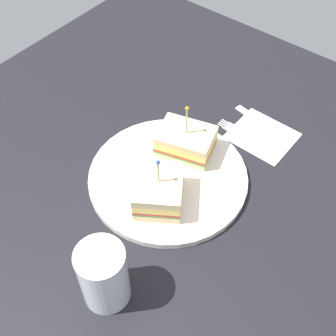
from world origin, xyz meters
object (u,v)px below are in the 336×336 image
(plate, at_px, (168,177))
(napkin, at_px, (262,136))
(drink_glass, at_px, (104,278))
(knife, at_px, (257,120))
(sandwich_half_front, at_px, (186,141))
(sandwich_half_back, at_px, (159,191))
(fork, at_px, (238,132))

(plate, relative_size, napkin, 2.41)
(drink_glass, relative_size, knife, 0.93)
(plate, relative_size, sandwich_half_front, 2.45)
(plate, height_order, sandwich_half_front, sandwich_half_front)
(sandwich_half_back, xyz_separation_m, knife, (-0.28, 0.02, -0.04))
(plate, height_order, sandwich_half_back, sandwich_half_back)
(drink_glass, bearing_deg, fork, -176.02)
(sandwich_half_front, relative_size, fork, 0.97)
(plate, bearing_deg, napkin, 159.01)
(sandwich_half_back, bearing_deg, napkin, 167.69)
(sandwich_half_front, relative_size, napkin, 0.98)
(sandwich_half_front, bearing_deg, plate, 10.29)
(sandwich_half_back, bearing_deg, drink_glass, 13.50)
(plate, xyz_separation_m, napkin, (-0.20, 0.08, -0.01))
(napkin, bearing_deg, plate, -20.99)
(plate, height_order, napkin, plate)
(napkin, bearing_deg, sandwich_half_back, -12.31)
(sandwich_half_front, xyz_separation_m, knife, (-0.16, 0.06, -0.03))
(sandwich_half_front, xyz_separation_m, sandwich_half_back, (0.12, 0.03, 0.00))
(knife, bearing_deg, plate, -11.40)
(fork, xyz_separation_m, knife, (-0.05, 0.01, 0.00))
(napkin, bearing_deg, sandwich_half_front, -33.90)
(plate, height_order, fork, plate)
(sandwich_half_back, height_order, napkin, sandwich_half_back)
(sandwich_half_front, height_order, sandwich_half_back, sandwich_half_front)
(plate, distance_m, drink_glass, 0.24)
(plate, xyz_separation_m, sandwich_half_front, (-0.07, -0.01, 0.03))
(napkin, bearing_deg, fork, -62.39)
(sandwich_half_front, bearing_deg, drink_glass, 14.46)
(drink_glass, height_order, napkin, drink_glass)
(fork, relative_size, knife, 0.98)
(sandwich_half_back, bearing_deg, sandwich_half_front, -164.17)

